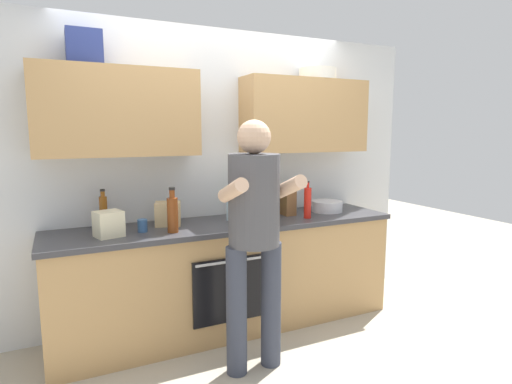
{
  "coord_description": "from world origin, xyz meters",
  "views": [
    {
      "loc": [
        -1.24,
        -3.1,
        1.63
      ],
      "look_at": [
        0.19,
        -0.1,
        1.15
      ],
      "focal_mm": 29.27,
      "sensor_mm": 36.0,
      "label": 1
    }
  ],
  "objects_px": {
    "person_standing": "(254,226)",
    "bottle_water": "(230,205)",
    "bottle_hotsauce": "(308,202)",
    "bottle_syrup": "(104,211)",
    "grocery_bag_bread": "(168,214)",
    "bottle_vinegar": "(173,213)",
    "potted_herb": "(259,197)",
    "knife_block": "(288,202)",
    "grocery_bag_rice": "(109,224)",
    "bottle_oil": "(262,204)",
    "mixing_bowl": "(327,206)",
    "cup_tea": "(142,226)",
    "bottle_wine": "(237,204)"
  },
  "relations": [
    {
      "from": "bottle_hotsauce",
      "to": "bottle_oil",
      "type": "xyz_separation_m",
      "value": [
        -0.38,
        0.11,
        -0.0
      ]
    },
    {
      "from": "bottle_vinegar",
      "to": "potted_herb",
      "type": "relative_size",
      "value": 1.14
    },
    {
      "from": "grocery_bag_rice",
      "to": "potted_herb",
      "type": "bearing_deg",
      "value": 9.19
    },
    {
      "from": "knife_block",
      "to": "potted_herb",
      "type": "bearing_deg",
      "value": 163.15
    },
    {
      "from": "person_standing",
      "to": "bottle_water",
      "type": "bearing_deg",
      "value": 80.61
    },
    {
      "from": "person_standing",
      "to": "bottle_syrup",
      "type": "distance_m",
      "value": 1.22
    },
    {
      "from": "person_standing",
      "to": "grocery_bag_bread",
      "type": "bearing_deg",
      "value": 117.16
    },
    {
      "from": "person_standing",
      "to": "knife_block",
      "type": "xyz_separation_m",
      "value": [
        0.67,
        0.72,
        0.0
      ]
    },
    {
      "from": "bottle_hotsauce",
      "to": "potted_herb",
      "type": "height_order",
      "value": "bottle_hotsauce"
    },
    {
      "from": "bottle_oil",
      "to": "grocery_bag_rice",
      "type": "xyz_separation_m",
      "value": [
        -1.22,
        -0.05,
        -0.04
      ]
    },
    {
      "from": "knife_block",
      "to": "grocery_bag_rice",
      "type": "xyz_separation_m",
      "value": [
        -1.52,
        -0.13,
        -0.03
      ]
    },
    {
      "from": "bottle_vinegar",
      "to": "potted_herb",
      "type": "height_order",
      "value": "bottle_vinegar"
    },
    {
      "from": "knife_block",
      "to": "bottle_oil",
      "type": "bearing_deg",
      "value": -163.7
    },
    {
      "from": "grocery_bag_bread",
      "to": "person_standing",
      "type": "bearing_deg",
      "value": -62.84
    },
    {
      "from": "cup_tea",
      "to": "mixing_bowl",
      "type": "xyz_separation_m",
      "value": [
        1.69,
        0.07,
        0.0
      ]
    },
    {
      "from": "bottle_oil",
      "to": "potted_herb",
      "type": "height_order",
      "value": "bottle_oil"
    },
    {
      "from": "person_standing",
      "to": "mixing_bowl",
      "type": "xyz_separation_m",
      "value": [
        1.07,
        0.7,
        -0.06
      ]
    },
    {
      "from": "bottle_oil",
      "to": "mixing_bowl",
      "type": "bearing_deg",
      "value": 5.39
    },
    {
      "from": "bottle_water",
      "to": "grocery_bag_rice",
      "type": "distance_m",
      "value": 0.99
    },
    {
      "from": "person_standing",
      "to": "potted_herb",
      "type": "bearing_deg",
      "value": 61.98
    },
    {
      "from": "bottle_hotsauce",
      "to": "mixing_bowl",
      "type": "distance_m",
      "value": 0.38
    },
    {
      "from": "bottle_wine",
      "to": "grocery_bag_rice",
      "type": "relative_size",
      "value": 1.97
    },
    {
      "from": "bottle_oil",
      "to": "cup_tea",
      "type": "relative_size",
      "value": 3.28
    },
    {
      "from": "bottle_vinegar",
      "to": "potted_herb",
      "type": "xyz_separation_m",
      "value": [
        0.84,
        0.28,
        0.02
      ]
    },
    {
      "from": "bottle_syrup",
      "to": "potted_herb",
      "type": "distance_m",
      "value": 1.29
    },
    {
      "from": "bottle_wine",
      "to": "bottle_vinegar",
      "type": "bearing_deg",
      "value": -169.56
    },
    {
      "from": "bottle_hotsauce",
      "to": "bottle_vinegar",
      "type": "xyz_separation_m",
      "value": [
        -1.17,
        -0.01,
        0.01
      ]
    },
    {
      "from": "bottle_oil",
      "to": "grocery_bag_bread",
      "type": "xyz_separation_m",
      "value": [
        -0.76,
        0.13,
        -0.04
      ]
    },
    {
      "from": "person_standing",
      "to": "cup_tea",
      "type": "xyz_separation_m",
      "value": [
        -0.62,
        0.63,
        -0.07
      ]
    },
    {
      "from": "bottle_wine",
      "to": "potted_herb",
      "type": "height_order",
      "value": "bottle_wine"
    },
    {
      "from": "bottle_hotsauce",
      "to": "bottle_syrup",
      "type": "height_order",
      "value": "bottle_hotsauce"
    },
    {
      "from": "bottle_syrup",
      "to": "grocery_bag_rice",
      "type": "bearing_deg",
      "value": -88.99
    },
    {
      "from": "bottle_syrup",
      "to": "grocery_bag_rice",
      "type": "distance_m",
      "value": 0.28
    },
    {
      "from": "bottle_syrup",
      "to": "grocery_bag_bread",
      "type": "bearing_deg",
      "value": -12.26
    },
    {
      "from": "bottle_water",
      "to": "bottle_wine",
      "type": "bearing_deg",
      "value": -81.38
    },
    {
      "from": "person_standing",
      "to": "potted_herb",
      "type": "relative_size",
      "value": 5.84
    },
    {
      "from": "cup_tea",
      "to": "grocery_bag_rice",
      "type": "bearing_deg",
      "value": -170.47
    },
    {
      "from": "bottle_wine",
      "to": "bottle_water",
      "type": "relative_size",
      "value": 1.21
    },
    {
      "from": "bottle_vinegar",
      "to": "mixing_bowl",
      "type": "bearing_deg",
      "value": 6.99
    },
    {
      "from": "person_standing",
      "to": "bottle_oil",
      "type": "height_order",
      "value": "person_standing"
    },
    {
      "from": "bottle_oil",
      "to": "knife_block",
      "type": "bearing_deg",
      "value": 16.3
    },
    {
      "from": "knife_block",
      "to": "potted_herb",
      "type": "xyz_separation_m",
      "value": [
        -0.24,
        0.07,
        0.05
      ]
    },
    {
      "from": "person_standing",
      "to": "mixing_bowl",
      "type": "distance_m",
      "value": 1.29
    },
    {
      "from": "mixing_bowl",
      "to": "bottle_hotsauce",
      "type": "bearing_deg",
      "value": -151.77
    },
    {
      "from": "mixing_bowl",
      "to": "knife_block",
      "type": "bearing_deg",
      "value": 177.09
    },
    {
      "from": "bottle_hotsauce",
      "to": "mixing_bowl",
      "type": "bearing_deg",
      "value": 28.23
    },
    {
      "from": "grocery_bag_rice",
      "to": "mixing_bowl",
      "type": "bearing_deg",
      "value": 3.33
    },
    {
      "from": "bottle_hotsauce",
      "to": "cup_tea",
      "type": "relative_size",
      "value": 3.41
    },
    {
      "from": "bottle_vinegar",
      "to": "potted_herb",
      "type": "bearing_deg",
      "value": 18.28
    },
    {
      "from": "bottle_hotsauce",
      "to": "knife_block",
      "type": "height_order",
      "value": "bottle_hotsauce"
    }
  ]
}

